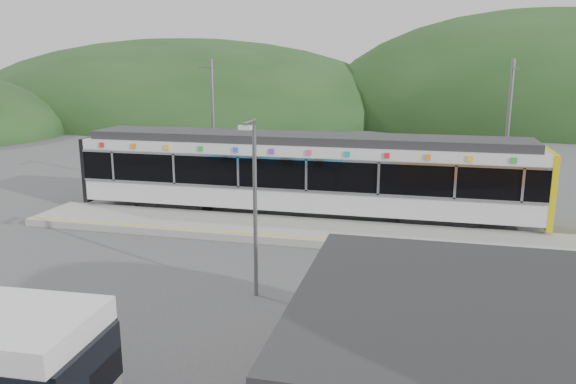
# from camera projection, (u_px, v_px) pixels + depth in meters

# --- Properties ---
(ground) EXTENTS (120.00, 120.00, 0.00)m
(ground) POSITION_uv_depth(u_px,v_px,m) (316.00, 265.00, 19.39)
(ground) COLOR #4C4C4F
(ground) RESTS_ON ground
(hills) EXTENTS (146.00, 149.00, 26.00)m
(hills) POSITION_uv_depth(u_px,v_px,m) (489.00, 233.00, 22.97)
(hills) COLOR #1E3D19
(hills) RESTS_ON ground
(platform) EXTENTS (26.00, 3.20, 0.30)m
(platform) POSITION_uv_depth(u_px,v_px,m) (332.00, 233.00, 22.48)
(platform) COLOR #9E9E99
(platform) RESTS_ON ground
(yellow_line) EXTENTS (26.00, 0.10, 0.01)m
(yellow_line) POSITION_uv_depth(u_px,v_px,m) (326.00, 239.00, 21.21)
(yellow_line) COLOR yellow
(yellow_line) RESTS_ON platform
(train) EXTENTS (20.44, 3.01, 3.74)m
(train) POSITION_uv_depth(u_px,v_px,m) (303.00, 172.00, 25.02)
(train) COLOR black
(train) RESTS_ON ground
(catenary_mast_west) EXTENTS (0.18, 1.80, 7.00)m
(catenary_mast_west) POSITION_uv_depth(u_px,v_px,m) (213.00, 127.00, 28.29)
(catenary_mast_west) COLOR slate
(catenary_mast_west) RESTS_ON ground
(catenary_mast_east) EXTENTS (0.18, 1.80, 7.00)m
(catenary_mast_east) POSITION_uv_depth(u_px,v_px,m) (507.00, 135.00, 25.06)
(catenary_mast_east) COLOR slate
(catenary_mast_east) RESTS_ON ground
(lamp_post) EXTENTS (0.35, 0.94, 5.28)m
(lamp_post) POSITION_uv_depth(u_px,v_px,m) (254.00, 193.00, 16.02)
(lamp_post) COLOR slate
(lamp_post) RESTS_ON ground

